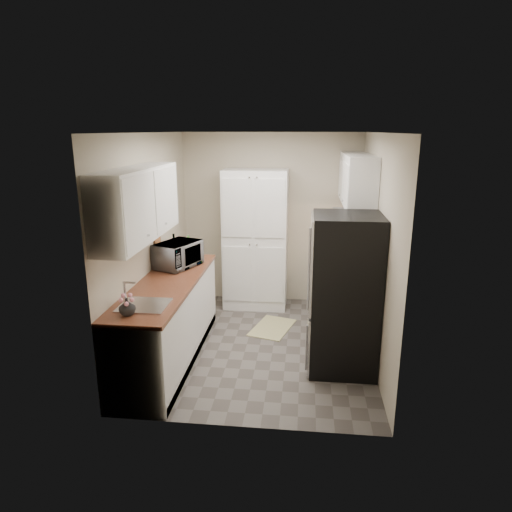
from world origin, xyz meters
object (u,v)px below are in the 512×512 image
Objects in this scene: pantry_cabinet at (256,240)px; refrigerator at (344,294)px; wine_bottle at (174,249)px; microwave at (178,255)px; electric_range at (341,300)px; toaster_oven at (342,240)px.

pantry_cabinet is 1.18× the size of refrigerator.
refrigerator is 2.22m from wine_bottle.
pantry_cabinet reaches higher than microwave.
pantry_cabinet reaches higher than wine_bottle.
toaster_oven reaches higher than electric_range.
microwave is (-1.95, 0.55, 0.22)m from refrigerator.
microwave is at bearing -64.33° from wine_bottle.
electric_range is 0.88m from refrigerator.
wine_bottle is at bearing 159.25° from refrigerator.
electric_range is at bearing -38.22° from pantry_cabinet.
microwave is at bearing -124.61° from pantry_cabinet.
wine_bottle is (-0.93, -0.94, 0.08)m from pantry_cabinet.
electric_range is 1.09m from toaster_oven.
microwave is at bearing -129.48° from toaster_oven.
pantry_cabinet is 6.19× the size of wine_bottle.
refrigerator is (-0.03, -0.80, 0.37)m from electric_range.
wine_bottle is at bearing -134.61° from pantry_cabinet.
microwave is at bearing 164.40° from refrigerator.
pantry_cabinet is at bearing -12.85° from microwave.
microwave is (-1.99, -0.25, 0.60)m from electric_range.
refrigerator is 2.04m from microwave.
electric_range is 3.50× the size of wine_bottle.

